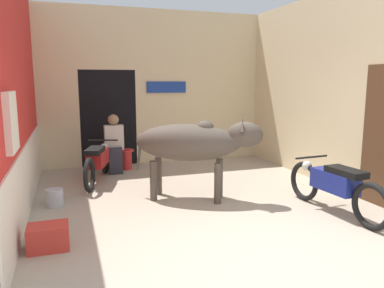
% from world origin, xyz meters
% --- Properties ---
extents(ground_plane, '(30.00, 30.00, 0.00)m').
position_xyz_m(ground_plane, '(0.00, 0.00, 0.00)').
color(ground_plane, tan).
extents(wall_left_shopfront, '(0.25, 5.07, 3.41)m').
position_xyz_m(wall_left_shopfront, '(-2.59, 2.52, 1.65)').
color(wall_left_shopfront, red).
rests_on(wall_left_shopfront, ground_plane).
extents(wall_back_with_doorway, '(5.02, 0.93, 3.41)m').
position_xyz_m(wall_back_with_doorway, '(-0.39, 5.33, 1.46)').
color(wall_back_with_doorway, beige).
rests_on(wall_back_with_doorway, ground_plane).
extents(wall_right_with_door, '(0.22, 5.07, 3.41)m').
position_xyz_m(wall_right_with_door, '(2.59, 2.48, 1.68)').
color(wall_right_with_door, beige).
rests_on(wall_right_with_door, ground_plane).
extents(cow, '(1.98, 1.32, 1.31)m').
position_xyz_m(cow, '(-0.05, 2.20, 0.91)').
color(cow, '#4C4238').
rests_on(cow, ground_plane).
extents(motorcycle_near, '(0.58, 1.90, 0.74)m').
position_xyz_m(motorcycle_near, '(1.61, 0.96, 0.42)').
color(motorcycle_near, black).
rests_on(motorcycle_near, ground_plane).
extents(motorcycle_far, '(0.75, 1.85, 0.72)m').
position_xyz_m(motorcycle_far, '(-1.41, 3.74, 0.41)').
color(motorcycle_far, black).
rests_on(motorcycle_far, ground_plane).
extents(shopkeeper_seated, '(0.38, 0.34, 1.19)m').
position_xyz_m(shopkeeper_seated, '(-1.03, 4.36, 0.63)').
color(shopkeeper_seated, '#282833').
rests_on(shopkeeper_seated, ground_plane).
extents(plastic_stool, '(0.33, 0.33, 0.43)m').
position_xyz_m(plastic_stool, '(-0.77, 4.58, 0.23)').
color(plastic_stool, red).
rests_on(plastic_stool, ground_plane).
extents(crate, '(0.44, 0.32, 0.28)m').
position_xyz_m(crate, '(-2.18, 1.02, 0.14)').
color(crate, red).
rests_on(crate, ground_plane).
extents(bucket, '(0.26, 0.26, 0.26)m').
position_xyz_m(bucket, '(-2.15, 2.55, 0.13)').
color(bucket, '#A8A8B2').
rests_on(bucket, ground_plane).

